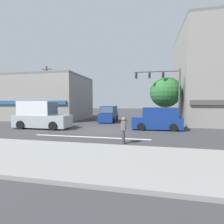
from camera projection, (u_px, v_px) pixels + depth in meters
ground_plane at (102, 130)px, 16.51m from camera, size 120.00×120.00×0.00m
lane_marking_stripe at (90, 137)px, 13.10m from camera, size 9.00×0.24×0.01m
sidewalk_curb at (54, 156)px, 8.22m from camera, size 40.00×5.00×0.16m
building_left_block at (43, 98)px, 27.74m from camera, size 13.59×9.44×6.62m
street_tree at (166, 92)px, 20.28m from camera, size 3.58×3.58×5.60m
utility_pole_near_left at (47, 93)px, 22.94m from camera, size 1.40×0.22×7.34m
traffic_light_mast at (167, 87)px, 18.81m from camera, size 4.89×0.39×6.20m
van_waiting_far at (109, 114)px, 23.59m from camera, size 2.16×4.66×2.11m
box_truck_approaching_near at (41, 116)px, 17.52m from camera, size 5.61×2.25×2.75m
van_parked_curbside at (157, 119)px, 16.68m from camera, size 4.64×2.12×2.11m
pedestrian_foreground_with_bag at (124, 129)px, 11.03m from camera, size 0.40×0.69×1.67m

